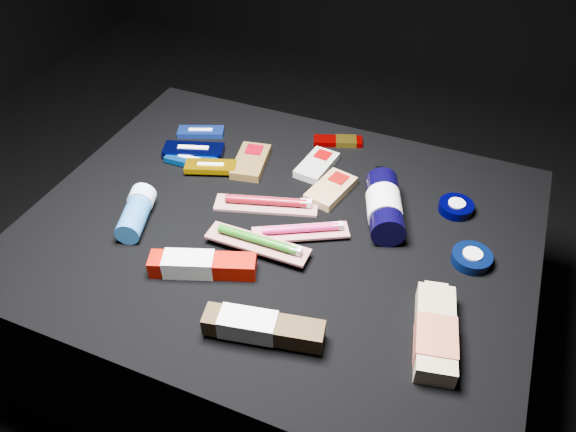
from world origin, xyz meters
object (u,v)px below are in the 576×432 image
at_px(lotion_bottle, 384,206).
at_px(toothpaste_carton_red, 198,265).
at_px(bodywash_bottle, 435,334).
at_px(deodorant_stick, 136,213).

relative_size(lotion_bottle, toothpaste_carton_red, 1.10).
xyz_separation_m(lotion_bottle, bodywash_bottle, (0.15, -0.26, -0.01)).
bearing_deg(toothpaste_carton_red, bodywash_bottle, -18.29).
height_order(lotion_bottle, deodorant_stick, lotion_bottle).
bearing_deg(bodywash_bottle, toothpaste_carton_red, 170.18).
height_order(bodywash_bottle, deodorant_stick, deodorant_stick).
bearing_deg(toothpaste_carton_red, deodorant_stick, 138.18).
distance_m(deodorant_stick, toothpaste_carton_red, 0.19).
height_order(bodywash_bottle, toothpaste_carton_red, bodywash_bottle).
bearing_deg(lotion_bottle, toothpaste_carton_red, -155.01).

